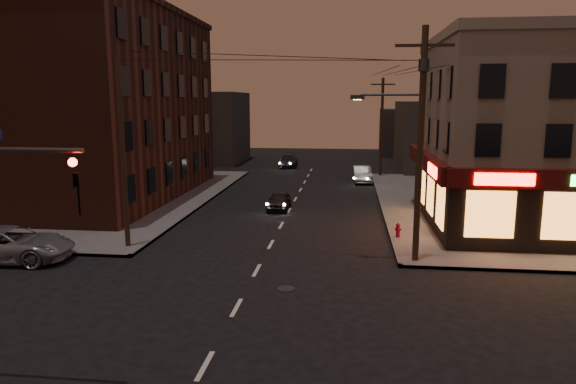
# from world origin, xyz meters

# --- Properties ---
(ground) EXTENTS (120.00, 120.00, 0.00)m
(ground) POSITION_xyz_m (0.00, 0.00, 0.00)
(ground) COLOR black
(ground) RESTS_ON ground
(sidewalk_ne) EXTENTS (24.00, 28.00, 0.15)m
(sidewalk_ne) POSITION_xyz_m (18.00, 19.00, 0.07)
(sidewalk_ne) COLOR #514F4C
(sidewalk_ne) RESTS_ON ground
(sidewalk_nw) EXTENTS (24.00, 28.00, 0.15)m
(sidewalk_nw) POSITION_xyz_m (-18.00, 19.00, 0.07)
(sidewalk_nw) COLOR #514F4C
(sidewalk_nw) RESTS_ON ground
(pizza_building) EXTENTS (15.85, 12.85, 10.50)m
(pizza_building) POSITION_xyz_m (15.93, 13.43, 5.35)
(pizza_building) COLOR gray
(pizza_building) RESTS_ON sidewalk_ne
(brick_apartment) EXTENTS (12.00, 20.00, 13.00)m
(brick_apartment) POSITION_xyz_m (-14.50, 19.00, 6.65)
(brick_apartment) COLOR #492317
(brick_apartment) RESTS_ON sidewalk_nw
(bg_building_ne_a) EXTENTS (10.00, 12.00, 7.00)m
(bg_building_ne_a) POSITION_xyz_m (14.00, 38.00, 3.50)
(bg_building_ne_a) COLOR #3F3D3A
(bg_building_ne_a) RESTS_ON ground
(bg_building_nw) EXTENTS (9.00, 10.00, 8.00)m
(bg_building_nw) POSITION_xyz_m (-13.00, 42.00, 4.00)
(bg_building_nw) COLOR #3F3D3A
(bg_building_nw) RESTS_ON ground
(bg_building_ne_b) EXTENTS (8.00, 8.00, 6.00)m
(bg_building_ne_b) POSITION_xyz_m (12.00, 52.00, 3.00)
(bg_building_ne_b) COLOR #3F3D3A
(bg_building_ne_b) RESTS_ON ground
(utility_pole_main) EXTENTS (4.20, 0.44, 10.00)m
(utility_pole_main) POSITION_xyz_m (6.68, 5.80, 5.76)
(utility_pole_main) COLOR #382619
(utility_pole_main) RESTS_ON sidewalk_ne
(utility_pole_far) EXTENTS (0.26, 0.26, 9.00)m
(utility_pole_far) POSITION_xyz_m (6.80, 32.00, 4.65)
(utility_pole_far) COLOR #382619
(utility_pole_far) RESTS_ON sidewalk_ne
(utility_pole_west) EXTENTS (0.24, 0.24, 9.00)m
(utility_pole_west) POSITION_xyz_m (-6.80, 6.50, 4.65)
(utility_pole_west) COLOR #382619
(utility_pole_west) RESTS_ON sidewalk_nw
(suv_cross) EXTENTS (5.78, 3.12, 1.54)m
(suv_cross) POSITION_xyz_m (-11.23, 4.00, 0.77)
(suv_cross) COLOR gray
(suv_cross) RESTS_ON ground
(sedan_near) EXTENTS (1.40, 3.44, 1.17)m
(sedan_near) POSITION_xyz_m (-0.72, 16.50, 0.59)
(sedan_near) COLOR black
(sedan_near) RESTS_ON ground
(sedan_mid) EXTENTS (1.80, 4.40, 1.42)m
(sedan_mid) POSITION_xyz_m (5.00, 28.65, 0.71)
(sedan_mid) COLOR slate
(sedan_mid) RESTS_ON ground
(sedan_far) EXTENTS (2.12, 4.68, 1.33)m
(sedan_far) POSITION_xyz_m (-2.62, 38.29, 0.67)
(sedan_far) COLOR black
(sedan_far) RESTS_ON ground
(fire_hydrant) EXTENTS (0.34, 0.34, 0.75)m
(fire_hydrant) POSITION_xyz_m (6.40, 9.63, 0.56)
(fire_hydrant) COLOR maroon
(fire_hydrant) RESTS_ON sidewalk_ne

